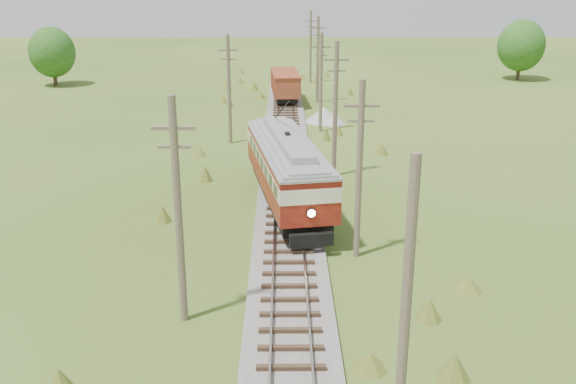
{
  "coord_description": "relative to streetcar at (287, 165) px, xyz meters",
  "views": [
    {
      "loc": [
        -0.26,
        -10.54,
        13.1
      ],
      "look_at": [
        0.0,
        20.82,
        2.34
      ],
      "focal_mm": 40.0,
      "sensor_mm": 36.0,
      "label": 1
    }
  ],
  "objects": [
    {
      "name": "utility_pole_r_4",
      "position": [
        3.0,
        19.71,
        1.56
      ],
      "size": [
        1.6,
        0.3,
        8.4
      ],
      "color": "brown",
      "rests_on": "ground"
    },
    {
      "name": "utility_pole_r_5",
      "position": [
        3.4,
        32.71,
        1.82
      ],
      "size": [
        1.6,
        0.3,
        8.9
      ],
      "color": "brown",
      "rests_on": "ground"
    },
    {
      "name": "utility_pole_r_3",
      "position": [
        3.2,
        6.71,
        1.87
      ],
      "size": [
        1.6,
        0.3,
        9.0
      ],
      "color": "brown",
      "rests_on": "ground"
    },
    {
      "name": "utility_pole_r_6",
      "position": [
        3.2,
        45.71,
        1.72
      ],
      "size": [
        1.6,
        0.3,
        8.7
      ],
      "color": "brown",
      "rests_on": "ground"
    },
    {
      "name": "gondola",
      "position": [
        -0.0,
        32.37,
        -0.73
      ],
      "size": [
        3.18,
        8.36,
        2.72
      ],
      "rotation": [
        0.0,
        0.0,
        0.06
      ],
      "color": "black",
      "rests_on": "ground"
    },
    {
      "name": "streetcar",
      "position": [
        0.0,
        0.0,
        0.0
      ],
      "size": [
        5.18,
        13.3,
        6.01
      ],
      "rotation": [
        0.0,
        0.0,
        0.17
      ],
      "color": "black",
      "rests_on": "ground"
    },
    {
      "name": "utility_pole_l_b",
      "position": [
        -4.5,
        15.71,
        1.67
      ],
      "size": [
        1.6,
        0.3,
        8.6
      ],
      "color": "brown",
      "rests_on": "ground"
    },
    {
      "name": "gravel_pile",
      "position": [
        3.7,
        23.27,
        -2.13
      ],
      "size": [
        3.73,
        3.95,
        1.35
      ],
      "color": "gray",
      "rests_on": "ground"
    },
    {
      "name": "tree_mid_a",
      "position": [
        -28.0,
        43.71,
        1.26
      ],
      "size": [
        5.46,
        5.46,
        7.03
      ],
      "color": "#38281C",
      "rests_on": "ground"
    },
    {
      "name": "utility_pole_r_1",
      "position": [
        3.1,
        -19.29,
        1.64
      ],
      "size": [
        0.3,
        0.3,
        8.8
      ],
      "color": "brown",
      "rests_on": "ground"
    },
    {
      "name": "tree_mid_b",
      "position": [
        30.0,
        47.71,
        1.57
      ],
      "size": [
        5.88,
        5.88,
        7.57
      ],
      "color": "#38281C",
      "rests_on": "ground"
    },
    {
      "name": "utility_pole_r_2",
      "position": [
        3.3,
        -6.29,
        1.67
      ],
      "size": [
        1.6,
        0.3,
        8.6
      ],
      "color": "brown",
      "rests_on": "ground"
    },
    {
      "name": "utility_pole_l_a",
      "position": [
        -4.2,
        -12.29,
        1.87
      ],
      "size": [
        1.6,
        0.3,
        9.0
      ],
      "color": "brown",
      "rests_on": "ground"
    },
    {
      "name": "railbed_main",
      "position": [
        -0.0,
        9.71,
        -2.57
      ],
      "size": [
        3.6,
        96.0,
        0.57
      ],
      "color": "#605B54",
      "rests_on": "ground"
    }
  ]
}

